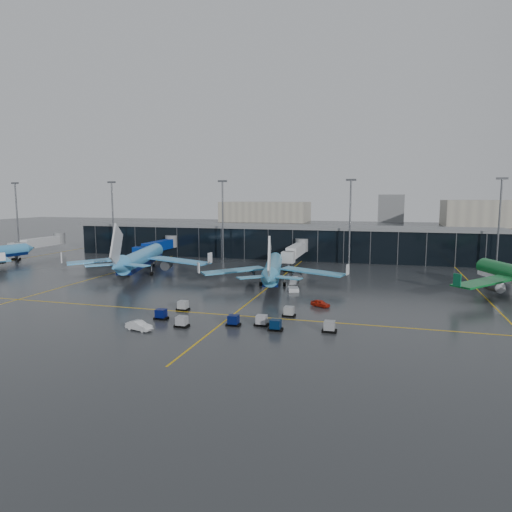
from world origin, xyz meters
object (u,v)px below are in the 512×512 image
(airliner_arkefly, at_px, (141,248))
(airliner_klm_near, at_px, (273,259))
(service_van_red, at_px, (320,303))
(service_van_white, at_px, (139,326))
(mobile_airstair, at_px, (293,288))
(baggage_carts, at_px, (238,318))

(airliner_arkefly, bearing_deg, airliner_klm_near, -21.86)
(airliner_klm_near, distance_m, service_van_red, 23.92)
(service_van_red, relative_size, service_van_white, 0.85)
(service_van_white, bearing_deg, airliner_arkefly, 43.17)
(mobile_airstair, bearing_deg, baggage_carts, -114.17)
(service_van_red, bearing_deg, airliner_arkefly, 92.25)
(baggage_carts, height_order, service_van_red, baggage_carts)
(airliner_arkefly, xyz_separation_m, mobile_airstair, (42.78, -10.97, -6.09))
(airliner_klm_near, distance_m, baggage_carts, 33.98)
(service_van_red, bearing_deg, airliner_klm_near, 63.05)
(service_van_red, bearing_deg, mobile_airstair, 58.29)
(baggage_carts, xyz_separation_m, mobile_airstair, (3.88, 27.14, 0.01))
(airliner_arkefly, distance_m, baggage_carts, 54.81)
(baggage_carts, bearing_deg, service_van_red, 51.94)
(airliner_klm_near, xyz_separation_m, mobile_airstair, (6.07, -6.35, -5.29))
(airliner_klm_near, height_order, baggage_carts, airliner_klm_near)
(airliner_arkefly, relative_size, service_van_white, 10.08)
(service_van_red, xyz_separation_m, service_van_white, (-24.73, -22.54, 0.09))
(airliner_klm_near, relative_size, mobile_airstair, 10.70)
(service_van_red, bearing_deg, service_van_white, 159.67)
(baggage_carts, bearing_deg, mobile_airstair, 81.87)
(airliner_arkefly, relative_size, service_van_red, 11.82)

